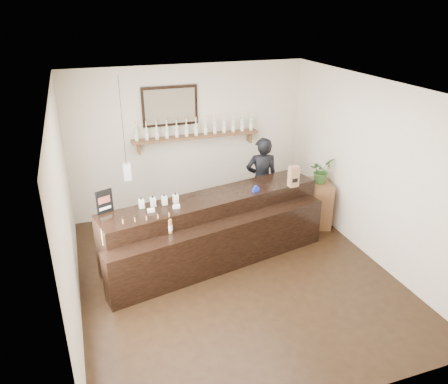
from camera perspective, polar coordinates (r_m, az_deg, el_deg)
name	(u,v)px	position (r m, az deg, el deg)	size (l,w,h in m)	color
ground	(235,274)	(6.77, 1.38, -10.64)	(5.00, 5.00, 0.00)	black
room_shell	(236,169)	(5.97, 1.54, 2.98)	(5.00, 5.00, 5.00)	beige
back_wall_decor	(183,124)	(8.09, -5.38, 8.82)	(2.66, 0.96, 1.69)	#56351D
counter	(216,231)	(6.94, -1.09, -5.06)	(3.69, 1.71, 1.19)	black
promo_sign	(104,202)	(6.45, -15.35, -1.21)	(0.24, 0.11, 0.35)	black
paper_bag	(294,176)	(7.21, 9.07, 2.03)	(0.16, 0.13, 0.35)	olive
tape_dispenser	(256,189)	(6.99, 4.18, 0.37)	(0.13, 0.08, 0.10)	#1827A9
side_cabinet	(318,204)	(8.15, 12.15, -1.48)	(0.58, 0.68, 0.84)	#56351D
potted_plant	(321,171)	(7.91, 12.54, 2.71)	(0.39, 0.34, 0.44)	#345F26
shopkeeper	(262,175)	(7.98, 4.94, 2.29)	(0.66, 0.44, 1.82)	black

